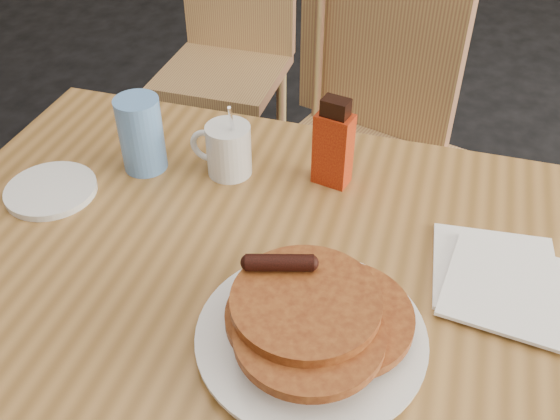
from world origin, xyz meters
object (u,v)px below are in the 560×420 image
(pancake_plate, at_px, (312,326))
(main_table, at_px, (283,289))
(blue_tumbler, at_px, (141,134))
(syrup_bottle, at_px, (333,145))
(chair_wall_extra, at_px, (230,38))
(chair_main_far, at_px, (365,114))
(coffee_mug, at_px, (227,149))

(pancake_plate, bearing_deg, main_table, 123.57)
(blue_tumbler, bearing_deg, main_table, -28.20)
(pancake_plate, relative_size, syrup_bottle, 1.87)
(main_table, relative_size, syrup_bottle, 7.78)
(chair_wall_extra, xyz_separation_m, blue_tumbler, (0.27, -1.03, 0.31))
(main_table, relative_size, chair_main_far, 1.29)
(pancake_plate, bearing_deg, coffee_mug, 127.76)
(chair_main_far, xyz_separation_m, syrup_bottle, (0.04, -0.52, 0.25))
(chair_wall_extra, distance_m, blue_tumbler, 1.11)
(coffee_mug, height_order, syrup_bottle, syrup_bottle)
(chair_wall_extra, distance_m, syrup_bottle, 1.18)
(chair_wall_extra, bearing_deg, main_table, -65.83)
(pancake_plate, distance_m, coffee_mug, 0.40)
(coffee_mug, relative_size, blue_tumbler, 1.08)
(chair_main_far, relative_size, chair_wall_extra, 1.13)
(pancake_plate, bearing_deg, syrup_bottle, 100.59)
(coffee_mug, bearing_deg, syrup_bottle, 30.36)
(chair_main_far, bearing_deg, syrup_bottle, -70.89)
(main_table, xyz_separation_m, coffee_mug, (-0.17, 0.20, 0.09))
(chair_wall_extra, bearing_deg, chair_main_far, -40.78)
(chair_wall_extra, xyz_separation_m, syrup_bottle, (0.59, -0.97, 0.31))
(chair_wall_extra, relative_size, blue_tumbler, 6.37)
(main_table, height_order, blue_tumbler, blue_tumbler)
(main_table, height_order, chair_main_far, chair_main_far)
(chair_main_far, height_order, chair_wall_extra, chair_main_far)
(syrup_bottle, xyz_separation_m, blue_tumbler, (-0.32, -0.06, -0.01))
(chair_main_far, xyz_separation_m, blue_tumbler, (-0.28, -0.58, 0.24))
(chair_main_far, distance_m, chair_wall_extra, 0.72)
(main_table, distance_m, blue_tumbler, 0.37)
(main_table, xyz_separation_m, chair_main_far, (-0.03, 0.75, -0.13))
(syrup_bottle, bearing_deg, chair_main_far, 104.24)
(pancake_plate, bearing_deg, blue_tumbler, 144.06)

